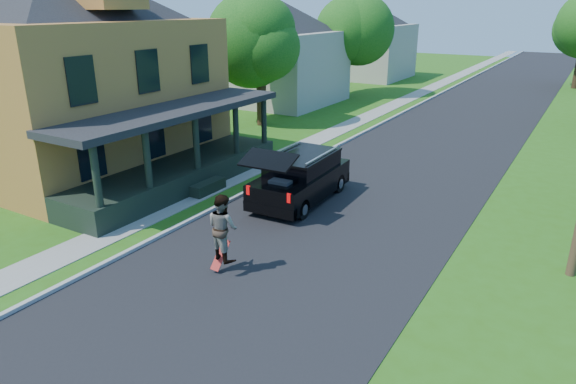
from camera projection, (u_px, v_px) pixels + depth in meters
The scene contains 13 objects.
ground at pixel (223, 307), 12.23m from camera, with size 140.00×140.00×0.00m, color #2C5B12.
street at pixel (446, 135), 28.33m from camera, with size 8.00×120.00×0.02m, color black.
curb at pixel (377, 127), 30.29m from camera, with size 0.15×120.00×0.12m, color #9B9B96.
sidewalk at pixel (353, 124), 31.04m from camera, with size 1.30×120.00×0.03m, color gray.
front_walk at pixel (132, 175), 21.65m from camera, with size 6.50×1.20×0.03m, color gray.
main_house at pixel (64, 51), 21.55m from camera, with size 15.56×15.56×10.10m.
neighbor_house_mid at pixel (277, 43), 36.64m from camera, with size 12.78×12.78×8.30m.
neighbor_house_far at pixel (365, 33), 49.52m from camera, with size 12.78×12.78×8.30m.
black_suv at pixel (301, 178), 18.54m from camera, with size 2.09×5.07×2.33m.
skateboarder at pixel (223, 227), 13.37m from camera, with size 1.04×0.91×1.81m.
skateboard at pixel (221, 256), 13.76m from camera, with size 0.26×0.63×0.76m.
tree_left_mid at pixel (260, 36), 29.05m from camera, with size 5.18×5.01×7.83m.
tree_left_far at pixel (347, 24), 38.97m from camera, with size 6.67×6.83×8.34m.
Camera 1 is at (6.76, -8.24, 6.77)m, focal length 32.00 mm.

